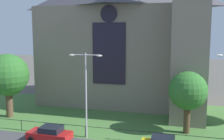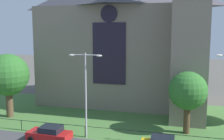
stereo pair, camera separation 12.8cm
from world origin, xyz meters
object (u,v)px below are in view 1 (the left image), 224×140
at_px(church_building, 123,34).
at_px(tree_right_near, 188,91).
at_px(tree_left_near, 8,75).
at_px(parked_car_red, 50,134).
at_px(streetlamp_near, 86,85).

relative_size(church_building, tree_right_near, 3.99).
height_order(tree_left_near, parked_car_red, tree_left_near).
distance_m(tree_left_near, parked_car_red, 11.12).
bearing_deg(church_building, streetlamp_near, -92.32).
bearing_deg(streetlamp_near, tree_left_near, 161.27).
xyz_separation_m(church_building, tree_left_near, (-12.12, -10.88, -5.02)).
xyz_separation_m(church_building, tree_right_near, (9.12, -11.09, -5.79)).
xyz_separation_m(tree_right_near, parked_car_red, (-12.81, -5.48, -3.74)).
xyz_separation_m(streetlamp_near, parked_car_red, (-3.09, -1.79, -4.64)).
relative_size(tree_left_near, streetlamp_near, 0.93).
xyz_separation_m(church_building, parked_car_red, (-3.69, -16.58, -9.53)).
distance_m(tree_right_near, parked_car_red, 14.43).
bearing_deg(church_building, tree_right_near, -50.58).
height_order(tree_right_near, parked_car_red, tree_right_near).
bearing_deg(parked_car_red, tree_right_near, -154.23).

